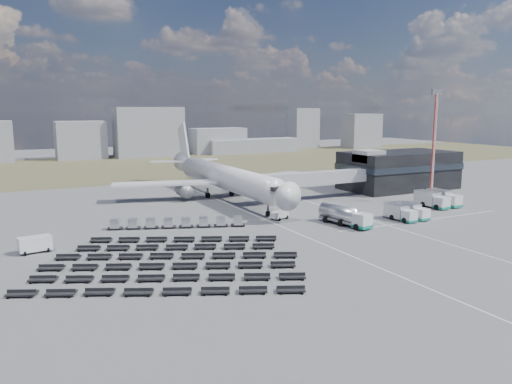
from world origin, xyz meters
name	(u,v)px	position (x,y,z in m)	size (l,w,h in m)	color
ground	(291,225)	(0.00, 0.00, 0.00)	(420.00, 420.00, 0.00)	#565659
grass_strip	(142,166)	(0.00, 110.00, 0.01)	(420.00, 90.00, 0.01)	#4D4D2E
lane_markings	(325,217)	(9.77, 3.00, 0.01)	(47.12, 110.00, 0.01)	silver
terminal	(398,169)	(47.77, 23.96, 5.25)	(30.40, 16.40, 11.00)	black
jet_bridge	(305,179)	(15.90, 20.42, 5.05)	(30.30, 3.80, 7.05)	#939399
airliner	(222,176)	(0.00, 32.38, 5.29)	(51.59, 64.53, 17.62)	silver
skyline	(34,139)	(-34.95, 150.19, 9.05)	(311.14, 27.44, 25.13)	gray
fuel_tanker	(345,216)	(9.00, -4.38, 1.79)	(4.87, 11.40, 3.58)	silver
pushback_tug	(280,215)	(0.71, 5.53, 0.78)	(3.51, 1.97, 1.56)	silver
utility_van	(35,245)	(-43.42, 2.20, 1.23)	(4.66, 2.11, 2.46)	silver
catering_truck	(240,186)	(7.87, 39.02, 1.53)	(2.93, 6.61, 2.99)	silver
service_trucks_near	(407,212)	(22.78, -5.83, 1.52)	(6.12, 7.21, 2.79)	silver
service_trucks_far	(438,199)	(38.21, 0.84, 1.75)	(7.03, 8.29, 3.22)	silver
uld_row	(177,223)	(-19.44, 7.58, 1.00)	(23.67, 10.01, 1.67)	black
baggage_dollies	(170,261)	(-26.97, -12.49, 0.40)	(40.95, 36.82, 0.80)	black
floodlight_mast	(434,147)	(40.73, 5.31, 12.89)	(2.45, 1.99, 25.72)	#B5291D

